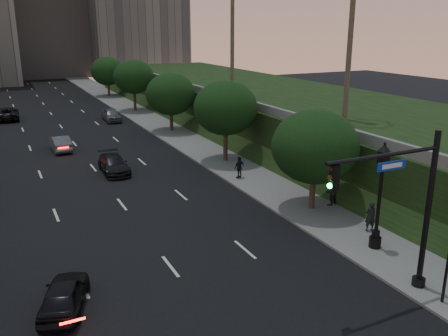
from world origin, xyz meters
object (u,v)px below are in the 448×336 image
sedan_near_right (114,164)px  pedestrian_c (239,167)px  traffic_signal_mast (409,214)px  street_lamp (379,201)px  pedestrian_b (331,191)px  pedestrian_a (370,216)px  sedan_far_right (111,115)px  sedan_mid_left (60,143)px  sedan_far_left (7,114)px  sedan_near_left (64,295)px

sedan_near_right → pedestrian_c: 9.80m
traffic_signal_mast → street_lamp: bearing=60.9°
street_lamp → pedestrian_b: 6.20m
street_lamp → pedestrian_a: size_ratio=3.35×
traffic_signal_mast → sedan_far_right: traffic_signal_mast is taller
street_lamp → pedestrian_a: bearing=55.3°
sedan_mid_left → sedan_far_right: (7.45, 11.78, 0.06)m
sedan_mid_left → pedestrian_b: 25.63m
sedan_far_right → sedan_far_left: bearing=152.6°
pedestrian_b → pedestrian_c: bearing=-85.4°
traffic_signal_mast → pedestrian_b: 10.45m
sedan_near_right → traffic_signal_mast: bearing=-71.7°
pedestrian_a → pedestrian_b: (0.56, 4.07, 0.04)m
sedan_far_right → pedestrian_a: size_ratio=2.63×
sedan_far_right → sedan_near_left: bearing=-103.9°
street_lamp → sedan_far_right: street_lamp is taller
street_lamp → sedan_near_left: street_lamp is taller
sedan_mid_left → sedan_far_right: size_ratio=0.96×
sedan_mid_left → pedestrian_c: size_ratio=2.60×
pedestrian_c → sedan_near_right: bearing=-54.4°
traffic_signal_mast → sedan_mid_left: traffic_signal_mast is taller
street_lamp → sedan_mid_left: bearing=112.5°
sedan_near_left → pedestrian_b: pedestrian_b is taller
pedestrian_b → sedan_near_left: bearing=-0.1°
pedestrian_a → pedestrian_b: bearing=-82.3°
street_lamp → sedan_near_left: (-14.89, 1.42, -1.98)m
sedan_near_left → sedan_far_right: bearing=-86.8°
pedestrian_b → sedan_near_right: bearing=-66.3°
sedan_near_right → sedan_near_left: bearing=-107.7°
traffic_signal_mast → sedan_near_left: traffic_signal_mast is taller
sedan_far_left → sedan_near_right: bearing=106.2°
pedestrian_a → traffic_signal_mast: bearing=74.6°
pedestrian_a → sedan_far_left: bearing=-54.3°
sedan_near_right → pedestrian_b: 16.81m
sedan_near_left → sedan_mid_left: sedan_mid_left is taller
sedan_near_right → pedestrian_a: bearing=-58.4°
sedan_near_left → traffic_signal_mast: bearing=177.6°
sedan_far_right → pedestrian_b: bearing=-78.3°
street_lamp → sedan_near_right: 20.92m
pedestrian_b → sedan_far_right: bearing=-95.0°
traffic_signal_mast → street_lamp: (2.04, 3.65, -1.04)m
sedan_far_left → pedestrian_b: pedestrian_b is taller
sedan_near_left → pedestrian_a: pedestrian_a is taller
sedan_mid_left → sedan_near_left: bearing=80.2°
sedan_mid_left → pedestrian_a: 28.95m
sedan_near_left → pedestrian_c: bearing=-121.2°
sedan_far_left → sedan_near_right: size_ratio=1.17×
pedestrian_a → sedan_near_left: bearing=16.4°
sedan_near_right → pedestrian_a: 19.87m
street_lamp → pedestrian_c: street_lamp is taller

